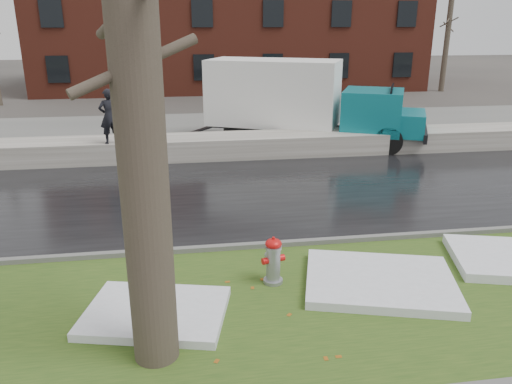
{
  "coord_description": "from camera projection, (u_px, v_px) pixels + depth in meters",
  "views": [
    {
      "loc": [
        -1.74,
        -8.41,
        4.52
      ],
      "look_at": [
        -0.21,
        1.78,
        1.0
      ],
      "focal_mm": 35.0,
      "sensor_mm": 36.0,
      "label": 1
    }
  ],
  "objects": [
    {
      "name": "snowbank",
      "position": [
        233.0,
        146.0,
        17.59
      ],
      "size": [
        60.0,
        1.6,
        0.75
      ],
      "primitive_type": "cube",
      "color": "beige",
      "rests_on": "ground"
    },
    {
      "name": "snow_patch_far",
      "position": [
        156.0,
        312.0,
        7.99
      ],
      "size": [
        2.51,
        2.07,
        0.14
      ],
      "primitive_type": "cube",
      "rotation": [
        0.0,
        0.0,
        -0.24
      ],
      "color": "white",
      "rests_on": "verge"
    },
    {
      "name": "brick_building",
      "position": [
        229.0,
        15.0,
        36.31
      ],
      "size": [
        26.0,
        12.0,
        10.0
      ],
      "primitive_type": "cube",
      "color": "maroon",
      "rests_on": "ground"
    },
    {
      "name": "fire_hydrant",
      "position": [
        273.0,
        258.0,
        8.91
      ],
      "size": [
        0.44,
        0.41,
        0.89
      ],
      "rotation": [
        0.0,
        0.0,
        0.28
      ],
      "color": "gray",
      "rests_on": "verge"
    },
    {
      "name": "road",
      "position": [
        249.0,
        194.0,
        13.78
      ],
      "size": [
        60.0,
        7.0,
        0.03
      ],
      "primitive_type": "cube",
      "color": "black",
      "rests_on": "ground"
    },
    {
      "name": "tree",
      "position": [
        136.0,
        73.0,
        5.81
      ],
      "size": [
        1.52,
        1.74,
        7.79
      ],
      "rotation": [
        0.0,
        0.0,
        0.08
      ],
      "color": "brown",
      "rests_on": "verge"
    },
    {
      "name": "snow_patch_near",
      "position": [
        380.0,
        281.0,
        8.93
      ],
      "size": [
        3.05,
        2.64,
        0.16
      ],
      "primitive_type": "cube",
      "rotation": [
        0.0,
        0.0,
        -0.28
      ],
      "color": "white",
      "rests_on": "verge"
    },
    {
      "name": "worker",
      "position": [
        109.0,
        116.0,
        16.05
      ],
      "size": [
        0.76,
        0.65,
        1.77
      ],
      "primitive_type": "imported",
      "rotation": [
        0.0,
        0.0,
        3.55
      ],
      "color": "black",
      "rests_on": "snowbank"
    },
    {
      "name": "ground",
      "position": [
        281.0,
        270.0,
        9.58
      ],
      "size": [
        120.0,
        120.0,
        0.0
      ],
      "primitive_type": "plane",
      "color": "#47423D",
      "rests_on": "ground"
    },
    {
      "name": "bg_tree_center",
      "position": [
        111.0,
        41.0,
        31.98
      ],
      "size": [
        1.4,
        1.62,
        6.5
      ],
      "color": "brown",
      "rests_on": "ground"
    },
    {
      "name": "parking_lot",
      "position": [
        223.0,
        131.0,
        21.73
      ],
      "size": [
        60.0,
        9.0,
        0.03
      ],
      "primitive_type": "cube",
      "color": "slate",
      "rests_on": "ground"
    },
    {
      "name": "curb",
      "position": [
        271.0,
        245.0,
        10.49
      ],
      "size": [
        60.0,
        0.15,
        0.14
      ],
      "primitive_type": "cube",
      "color": "slate",
      "rests_on": "ground"
    },
    {
      "name": "bg_tree_right",
      "position": [
        447.0,
        41.0,
        33.2
      ],
      "size": [
        1.4,
        1.62,
        6.5
      ],
      "color": "brown",
      "rests_on": "ground"
    },
    {
      "name": "box_truck",
      "position": [
        299.0,
        100.0,
        19.14
      ],
      "size": [
        9.26,
        5.42,
        3.17
      ],
      "rotation": [
        0.0,
        0.0,
        -0.44
      ],
      "color": "black",
      "rests_on": "ground"
    },
    {
      "name": "verge",
      "position": [
        295.0,
        304.0,
        8.4
      ],
      "size": [
        60.0,
        4.5,
        0.04
      ],
      "primitive_type": "cube",
      "color": "#294717",
      "rests_on": "ground"
    }
  ]
}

